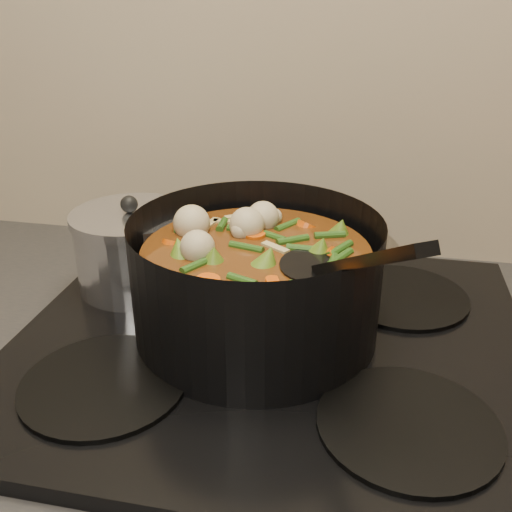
# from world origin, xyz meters

# --- Properties ---
(stovetop) EXTENTS (0.62, 0.54, 0.03)m
(stovetop) POSITION_xyz_m (0.00, 1.93, 0.92)
(stovetop) COLOR black
(stovetop) RESTS_ON counter
(stockpot) EXTENTS (0.38, 0.39, 0.22)m
(stockpot) POSITION_xyz_m (-0.02, 1.94, 1.00)
(stockpot) COLOR black
(stockpot) RESTS_ON stovetop
(saucepan) EXTENTS (0.16, 0.16, 0.14)m
(saucepan) POSITION_xyz_m (-0.21, 2.02, 0.99)
(saucepan) COLOR silver
(saucepan) RESTS_ON stovetop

